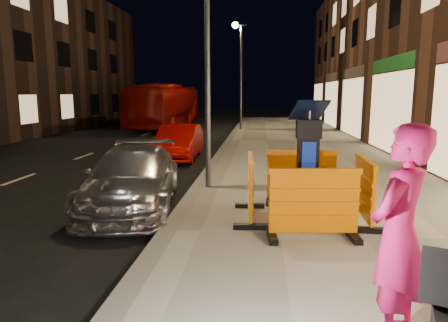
# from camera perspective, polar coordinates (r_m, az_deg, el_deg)

# --- Properties ---
(ground_plane) EXTENTS (120.00, 120.00, 0.00)m
(ground_plane) POSITION_cam_1_polar(r_m,az_deg,el_deg) (6.50, -8.00, -11.00)
(ground_plane) COLOR black
(ground_plane) RESTS_ON ground
(sidewalk) EXTENTS (6.00, 60.00, 0.15)m
(sidewalk) POSITION_cam_1_polar(r_m,az_deg,el_deg) (6.50, 19.19, -10.74)
(sidewalk) COLOR gray
(sidewalk) RESTS_ON ground
(kerb) EXTENTS (0.30, 60.00, 0.15)m
(kerb) POSITION_cam_1_polar(r_m,az_deg,el_deg) (6.47, -8.02, -10.38)
(kerb) COLOR slate
(kerb) RESTS_ON ground
(parking_kiosk) EXTENTS (0.60, 0.60, 1.90)m
(parking_kiosk) POSITION_cam_1_polar(r_m,az_deg,el_deg) (6.83, 11.83, -0.48)
(parking_kiosk) COLOR black
(parking_kiosk) RESTS_ON sidewalk
(barrier_front) EXTENTS (1.41, 0.68, 1.06)m
(barrier_front) POSITION_cam_1_polar(r_m,az_deg,el_deg) (6.01, 12.71, -6.04)
(barrier_front) COLOR orange
(barrier_front) RESTS_ON sidewalk
(barrier_back) EXTENTS (1.39, 0.63, 1.06)m
(barrier_back) POSITION_cam_1_polar(r_m,az_deg,el_deg) (7.84, 10.94, -2.29)
(barrier_back) COLOR orange
(barrier_back) RESTS_ON sidewalk
(barrier_kerbside) EXTENTS (0.61, 1.38, 1.06)m
(barrier_kerbside) POSITION_cam_1_polar(r_m,az_deg,el_deg) (6.87, 3.80, -3.82)
(barrier_kerbside) COLOR orange
(barrier_kerbside) RESTS_ON sidewalk
(barrier_bldgside) EXTENTS (0.60, 1.38, 1.06)m
(barrier_bldgside) POSITION_cam_1_polar(r_m,az_deg,el_deg) (7.09, 19.38, -3.94)
(barrier_bldgside) COLOR orange
(barrier_bldgside) RESTS_ON sidewalk
(car_silver) EXTENTS (2.24, 4.30, 1.19)m
(car_silver) POSITION_cam_1_polar(r_m,az_deg,el_deg) (8.39, -12.74, -6.37)
(car_silver) COLOR #B9B9BE
(car_silver) RESTS_ON ground
(car_red) EXTENTS (1.36, 3.67, 1.20)m
(car_red) POSITION_cam_1_polar(r_m,az_deg,el_deg) (14.12, -6.40, 0.31)
(car_red) COLOR #9B0806
(car_red) RESTS_ON ground
(bus_doubledecker) EXTENTS (2.79, 10.31, 2.85)m
(bus_doubledecker) POSITION_cam_1_polar(r_m,az_deg,el_deg) (27.17, -8.20, 4.76)
(bus_doubledecker) COLOR maroon
(bus_doubledecker) RESTS_ON ground
(man) EXTENTS (0.80, 0.82, 1.90)m
(man) POSITION_cam_1_polar(r_m,az_deg,el_deg) (3.73, 23.68, -9.69)
(man) COLOR #B71059
(man) RESTS_ON sidewalk
(street_lamp_mid) EXTENTS (0.12, 0.12, 6.00)m
(street_lamp_mid) POSITION_cam_1_polar(r_m,az_deg,el_deg) (9.03, -2.41, 15.18)
(street_lamp_mid) COLOR #3F3F44
(street_lamp_mid) RESTS_ON sidewalk
(street_lamp_far) EXTENTS (0.12, 0.12, 6.00)m
(street_lamp_far) POSITION_cam_1_polar(r_m,az_deg,el_deg) (23.95, 2.43, 11.74)
(street_lamp_far) COLOR #3F3F44
(street_lamp_far) RESTS_ON sidewalk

